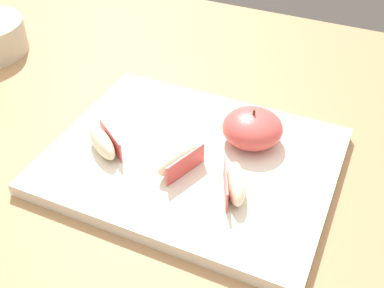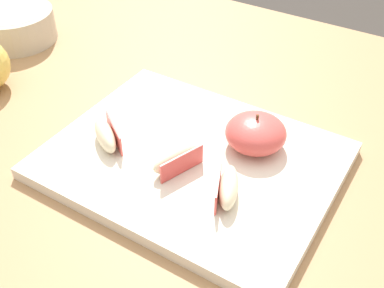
# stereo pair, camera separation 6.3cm
# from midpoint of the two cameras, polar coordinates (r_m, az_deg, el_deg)

# --- Properties ---
(dining_table) EXTENTS (1.41, 0.86, 0.72)m
(dining_table) POSITION_cam_midpoint_polar(r_m,az_deg,el_deg) (0.79, 2.28, -2.52)
(dining_table) COLOR #9E754C
(dining_table) RESTS_ON ground_plane
(cutting_board) EXTENTS (0.38, 0.30, 0.02)m
(cutting_board) POSITION_cam_midpoint_polar(r_m,az_deg,el_deg) (0.65, 2.78, -2.09)
(cutting_board) COLOR beige
(cutting_board) RESTS_ON dining_table
(apple_half_skin_up) EXTENTS (0.08, 0.08, 0.05)m
(apple_half_skin_up) POSITION_cam_midpoint_polar(r_m,az_deg,el_deg) (0.65, 10.40, 1.21)
(apple_half_skin_up) COLOR #D14C47
(apple_half_skin_up) RESTS_ON cutting_board
(apple_wedge_middle) EXTENTS (0.05, 0.07, 0.03)m
(apple_wedge_middle) POSITION_cam_midpoint_polar(r_m,az_deg,el_deg) (0.58, 7.43, -5.28)
(apple_wedge_middle) COLOR beige
(apple_wedge_middle) RESTS_ON cutting_board
(apple_wedge_front) EXTENTS (0.05, 0.07, 0.03)m
(apple_wedge_front) POSITION_cam_midpoint_polar(r_m,az_deg,el_deg) (0.61, 1.06, -1.93)
(apple_wedge_front) COLOR beige
(apple_wedge_front) RESTS_ON cutting_board
(apple_wedge_back) EXTENTS (0.07, 0.06, 0.03)m
(apple_wedge_back) POSITION_cam_midpoint_polar(r_m,az_deg,el_deg) (0.66, -7.61, 0.95)
(apple_wedge_back) COLOR beige
(apple_wedge_back) RESTS_ON cutting_board
(ceramic_fruit_bowl) EXTENTS (0.15, 0.15, 0.06)m
(ceramic_fruit_bowl) POSITION_cam_midpoint_polar(r_m,az_deg,el_deg) (0.99, -18.83, 13.33)
(ceramic_fruit_bowl) COLOR #BCB29E
(ceramic_fruit_bowl) RESTS_ON dining_table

